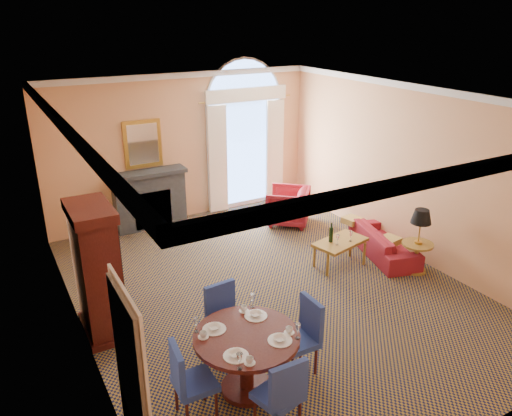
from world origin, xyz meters
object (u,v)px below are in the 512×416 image
armoire (97,273)px  sofa (384,242)px  armchair (288,206)px  side_table (419,233)px  dining_table (247,350)px  coffee_table (340,243)px

armoire → sofa: 5.32m
armchair → side_table: size_ratio=0.76×
armoire → dining_table: (1.24, -2.12, -0.35)m
dining_table → sofa: 4.50m
dining_table → coffee_table: size_ratio=1.17×
armoire → armchair: bearing=24.4°
armoire → dining_table: bearing=-59.8°
armchair → coffee_table: bearing=34.4°
armoire → side_table: 5.40m
sofa → armchair: 2.33m
sofa → side_table: 0.92m
armchair → coffee_table: 2.15m
dining_table → coffee_table: dining_table is taller
dining_table → armchair: (3.26, 4.17, -0.19)m
side_table → sofa: bearing=93.7°
coffee_table → side_table: (1.08, -0.83, 0.29)m
armoire → coffee_table: (4.24, -0.09, -0.48)m
sofa → coffee_table: coffee_table is taller
dining_table → coffee_table: bearing=34.1°
coffee_table → side_table: bearing=-50.8°
dining_table → armchair: size_ratio=1.44×
armchair → coffee_table: coffee_table is taller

